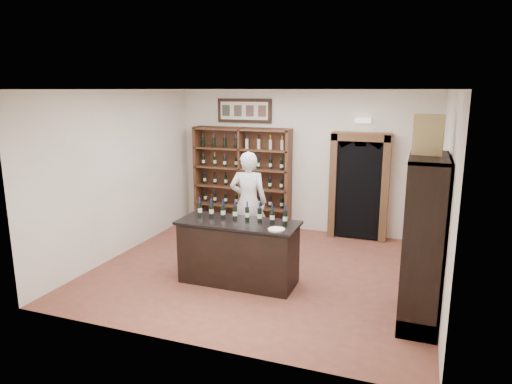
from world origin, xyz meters
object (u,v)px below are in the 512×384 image
side_cabinet (424,266)px  wine_crate (428,135)px  tasting_counter (238,253)px  counter_bottle_0 (200,209)px  wine_shelf (242,177)px  shopkeeper (248,202)px

side_cabinet → wine_crate: (-0.07, 0.06, 1.70)m
tasting_counter → counter_bottle_0: size_ratio=6.27×
counter_bottle_0 → wine_crate: (3.37, -0.36, 1.34)m
wine_shelf → tasting_counter: bearing=-69.4°
side_cabinet → counter_bottle_0: bearing=173.0°
tasting_counter → counter_bottle_0: (-0.72, 0.12, 0.61)m
side_cabinet → shopkeeper: side_cabinet is taller
tasting_counter → shopkeeper: 1.54m
side_cabinet → shopkeeper: 3.55m
tasting_counter → shopkeeper: bearing=105.0°
wine_shelf → tasting_counter: wine_shelf is taller
wine_crate → shopkeeper: bearing=157.4°
side_cabinet → shopkeeper: (-3.10, 1.72, 0.20)m
tasting_counter → side_cabinet: (2.72, -0.30, 0.26)m
wine_shelf → wine_crate: size_ratio=4.38×
counter_bottle_0 → side_cabinet: bearing=-7.0°
shopkeeper → wine_shelf: bearing=-76.6°
tasting_counter → wine_crate: 3.30m
tasting_counter → side_cabinet: bearing=-6.3°
shopkeeper → wine_crate: (3.03, -1.66, 1.50)m
shopkeeper → wine_crate: bearing=139.3°
shopkeeper → wine_crate: wine_crate is taller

